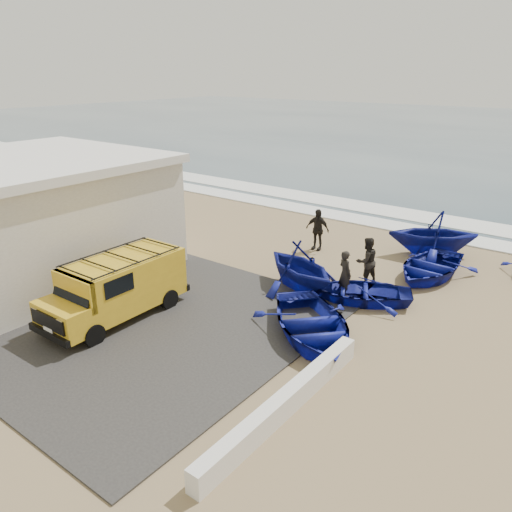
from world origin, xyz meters
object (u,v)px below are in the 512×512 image
Objects in this scene: boat_near_left at (312,324)px; boat_far_left at (433,233)px; boat_mid_right at (430,266)px; boat_near_right at (360,291)px; fisherman_back at (317,229)px; building at (20,217)px; van at (118,285)px; parapet at (286,403)px; boat_mid_left at (300,266)px; fisherman_middle at (367,261)px; fisherman_front at (345,274)px.

boat_far_left is at bearing 40.12° from boat_near_left.
boat_mid_right is at bearing 32.83° from boat_near_left.
boat_near_right is at bearing -35.70° from boat_far_left.
fisherman_back is (-4.89, 0.07, 0.49)m from boat_mid_right.
boat_far_left reaches higher than fisherman_back.
building is 16.14m from boat_far_left.
building is 2.04× the size of van.
parapet is 6.86m from boat_mid_left.
boat_mid_left is 2.45m from fisherman_middle.
fisherman_back is (-4.15, -2.30, -0.05)m from boat_far_left.
fisherman_back reaches higher than fisherman_middle.
fisherman_middle is at bearing 32.07° from building.
boat_mid_left is 6.73m from boat_far_left.
building is 2.62× the size of boat_far_left.
boat_near_left is 3.46m from boat_mid_left.
van reaches higher than parapet.
fisherman_front is at bearing -120.30° from boat_near_right.
boat_mid_left is 1.88× the size of fisherman_middle.
boat_mid_right is 3.87m from fisherman_front.
boat_near_right is 1.92× the size of fisherman_middle.
fisherman_back reaches higher than boat_near_left.
boat_mid_left is at bearing -13.32° from fisherman_middle.
van is 2.82× the size of fisherman_front.
boat_mid_right is at bearing 90.95° from parapet.
parapet is 1.82× the size of boat_mid_left.
fisherman_back is (-3.75, 3.55, 0.54)m from boat_near_right.
boat_mid_left is at bearing 56.38° from van.
fisherman_back is (1.70, 9.08, -0.16)m from van.
van is 9.24m from fisherman_back.
boat_near_left is (11.21, 2.24, -1.73)m from building.
boat_mid_right is 2.66m from fisherman_middle.
boat_far_left is at bearing -1.03° from boat_mid_left.
fisherman_back reaches higher than boat_mid_right.
parapet is at bearing -85.79° from boat_mid_right.
building reaches higher than boat_far_left.
van is 2.58× the size of fisherman_back.
boat_near_right is 0.87× the size of boat_mid_right.
building is 2.26× the size of boat_near_left.
parapet is 6.44m from boat_near_right.
fisherman_front is at bearing 23.75° from fisherman_middle.
boat_mid_right reaches higher than parapet.
building is at bearing -28.69° from fisherman_middle.
fisherman_back reaches higher than parapet.
fisherman_middle is at bearing 53.62° from van.
boat_near_left is at bearing -96.51° from boat_mid_right.
boat_far_left is at bearing 94.26° from parapet.
building is at bearing 143.88° from boat_near_left.
fisherman_back reaches higher than fisherman_front.
boat_mid_left is (-2.12, -0.39, 0.52)m from boat_near_right.
boat_mid_left reaches higher than boat_mid_right.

